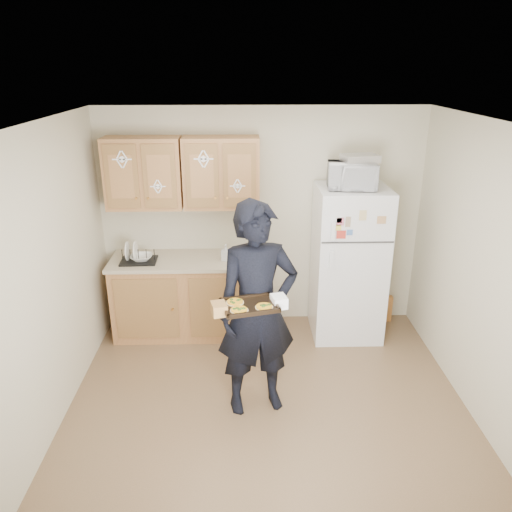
# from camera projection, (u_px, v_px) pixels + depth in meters

# --- Properties ---
(floor) EXTENTS (3.60, 3.60, 0.00)m
(floor) POSITION_uv_depth(u_px,v_px,m) (268.00, 413.00, 4.44)
(floor) COLOR brown
(floor) RESTS_ON ground
(ceiling) EXTENTS (3.60, 3.60, 0.00)m
(ceiling) POSITION_uv_depth(u_px,v_px,m) (271.00, 125.00, 3.54)
(ceiling) COLOR silver
(ceiling) RESTS_ON wall_back
(wall_back) EXTENTS (3.60, 0.04, 2.50)m
(wall_back) POSITION_uv_depth(u_px,v_px,m) (261.00, 219.00, 5.67)
(wall_back) COLOR beige
(wall_back) RESTS_ON floor
(wall_front) EXTENTS (3.60, 0.04, 2.50)m
(wall_front) POSITION_uv_depth(u_px,v_px,m) (290.00, 446.00, 2.31)
(wall_front) COLOR beige
(wall_front) RESTS_ON floor
(wall_left) EXTENTS (0.04, 3.60, 2.50)m
(wall_left) POSITION_uv_depth(u_px,v_px,m) (43.00, 288.00, 3.95)
(wall_left) COLOR beige
(wall_left) RESTS_ON floor
(wall_right) EXTENTS (0.04, 3.60, 2.50)m
(wall_right) POSITION_uv_depth(u_px,v_px,m) (491.00, 283.00, 4.04)
(wall_right) COLOR beige
(wall_right) RESTS_ON floor
(refrigerator) EXTENTS (0.75, 0.70, 1.70)m
(refrigerator) POSITION_uv_depth(u_px,v_px,m) (348.00, 263.00, 5.49)
(refrigerator) COLOR white
(refrigerator) RESTS_ON floor
(base_cabinet) EXTENTS (1.60, 0.60, 0.86)m
(base_cabinet) POSITION_uv_depth(u_px,v_px,m) (187.00, 297.00, 5.65)
(base_cabinet) COLOR #995C35
(base_cabinet) RESTS_ON floor
(countertop) EXTENTS (1.64, 0.64, 0.04)m
(countertop) POSITION_uv_depth(u_px,v_px,m) (185.00, 261.00, 5.48)
(countertop) COLOR #BDAF91
(countertop) RESTS_ON base_cabinet
(upper_cab_left) EXTENTS (0.80, 0.33, 0.75)m
(upper_cab_left) POSITION_uv_depth(u_px,v_px,m) (144.00, 173.00, 5.26)
(upper_cab_left) COLOR #995C35
(upper_cab_left) RESTS_ON wall_back
(upper_cab_right) EXTENTS (0.80, 0.33, 0.75)m
(upper_cab_right) POSITION_uv_depth(u_px,v_px,m) (221.00, 173.00, 5.28)
(upper_cab_right) COLOR #995C35
(upper_cab_right) RESTS_ON wall_back
(cereal_box) EXTENTS (0.20, 0.07, 0.32)m
(cereal_box) POSITION_uv_depth(u_px,v_px,m) (383.00, 309.00, 5.98)
(cereal_box) COLOR gold
(cereal_box) RESTS_ON floor
(person) EXTENTS (0.79, 0.61, 1.91)m
(person) POSITION_uv_depth(u_px,v_px,m) (257.00, 311.00, 4.21)
(person) COLOR black
(person) RESTS_ON floor
(baking_tray) EXTENTS (0.48, 0.40, 0.04)m
(baking_tray) POSITION_uv_depth(u_px,v_px,m) (249.00, 306.00, 3.87)
(baking_tray) COLOR black
(baking_tray) RESTS_ON person
(pizza_front_left) EXTENTS (0.14, 0.14, 0.02)m
(pizza_front_left) POSITION_uv_depth(u_px,v_px,m) (239.00, 310.00, 3.78)
(pizza_front_left) COLOR gold
(pizza_front_left) RESTS_ON baking_tray
(pizza_front_right) EXTENTS (0.14, 0.14, 0.02)m
(pizza_front_right) POSITION_uv_depth(u_px,v_px,m) (264.00, 307.00, 3.83)
(pizza_front_right) COLOR gold
(pizza_front_right) RESTS_ON baking_tray
(pizza_back_left) EXTENTS (0.14, 0.14, 0.02)m
(pizza_back_left) POSITION_uv_depth(u_px,v_px,m) (235.00, 302.00, 3.91)
(pizza_back_left) COLOR gold
(pizza_back_left) RESTS_ON baking_tray
(microwave) EXTENTS (0.52, 0.37, 0.27)m
(microwave) POSITION_uv_depth(u_px,v_px,m) (352.00, 176.00, 5.09)
(microwave) COLOR white
(microwave) RESTS_ON refrigerator
(foil_pan) EXTENTS (0.39, 0.30, 0.08)m
(foil_pan) POSITION_uv_depth(u_px,v_px,m) (360.00, 158.00, 5.06)
(foil_pan) COLOR silver
(foil_pan) RESTS_ON microwave
(dish_rack) EXTENTS (0.39, 0.30, 0.15)m
(dish_rack) POSITION_uv_depth(u_px,v_px,m) (138.00, 255.00, 5.38)
(dish_rack) COLOR black
(dish_rack) RESTS_ON countertop
(bowl) EXTENTS (0.25, 0.25, 0.06)m
(bowl) POSITION_uv_depth(u_px,v_px,m) (141.00, 257.00, 5.39)
(bowl) COLOR silver
(bowl) RESTS_ON dish_rack
(soap_bottle) EXTENTS (0.10, 0.11, 0.18)m
(soap_bottle) POSITION_uv_depth(u_px,v_px,m) (226.00, 253.00, 5.41)
(soap_bottle) COLOR white
(soap_bottle) RESTS_ON countertop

